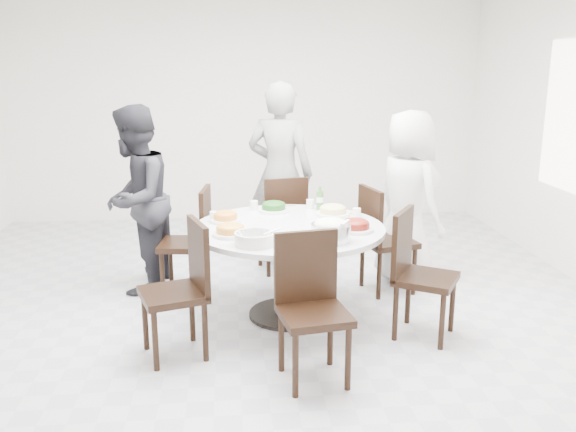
{
  "coord_description": "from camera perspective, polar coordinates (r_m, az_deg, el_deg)",
  "views": [
    {
      "loc": [
        -0.21,
        -4.83,
        2.0
      ],
      "look_at": [
        0.24,
        -0.22,
        0.82
      ],
      "focal_mm": 38.0,
      "sensor_mm": 36.0,
      "label": 1
    }
  ],
  "objects": [
    {
      "name": "chair_s",
      "position": [
        3.88,
        2.47,
        -8.91
      ],
      "size": [
        0.48,
        0.48,
        0.95
      ],
      "primitive_type": "cube",
      "rotation": [
        0.0,
        0.0,
        6.45
      ],
      "color": "black",
      "rests_on": "floor"
    },
    {
      "name": "tea_cups",
      "position": [
        5.35,
        -0.83,
        1.21
      ],
      "size": [
        0.07,
        0.07,
        0.08
      ],
      "primitive_type": "cylinder",
      "color": "white",
      "rests_on": "dining_table"
    },
    {
      "name": "dish_orange",
      "position": [
        4.9,
        -5.87,
        -0.19
      ],
      "size": [
        0.24,
        0.24,
        0.07
      ],
      "primitive_type": "cylinder",
      "color": "white",
      "rests_on": "dining_table"
    },
    {
      "name": "rice_bowl",
      "position": [
        4.37,
        4.04,
        -1.54
      ],
      "size": [
        0.29,
        0.29,
        0.12
      ],
      "primitive_type": "cylinder",
      "color": "silver",
      "rests_on": "dining_table"
    },
    {
      "name": "soup_bowl",
      "position": [
        4.28,
        -3.13,
        -2.12
      ],
      "size": [
        0.28,
        0.28,
        0.09
      ],
      "primitive_type": "cylinder",
      "color": "white",
      "rests_on": "dining_table"
    },
    {
      "name": "diner_left",
      "position": [
        5.5,
        -14.08,
        1.49
      ],
      "size": [
        0.77,
        0.91,
        1.65
      ],
      "primitive_type": "imported",
      "rotation": [
        0.0,
        0.0,
        4.52
      ],
      "color": "black",
      "rests_on": "floor"
    },
    {
      "name": "wall_back",
      "position": [
        7.86,
        -4.06,
        9.87
      ],
      "size": [
        6.0,
        0.01,
        2.8
      ],
      "primitive_type": "cube",
      "color": "white",
      "rests_on": "ground"
    },
    {
      "name": "wall_front",
      "position": [
        1.94,
        0.85,
        -3.78
      ],
      "size": [
        6.0,
        0.01,
        2.8
      ],
      "primitive_type": "cube",
      "color": "white",
      "rests_on": "ground"
    },
    {
      "name": "chair_sw",
      "position": [
        4.27,
        -10.73,
        -6.92
      ],
      "size": [
        0.53,
        0.53,
        0.95
      ],
      "primitive_type": "cube",
      "rotation": [
        0.0,
        0.0,
        5.03
      ],
      "color": "black",
      "rests_on": "floor"
    },
    {
      "name": "dish_pale",
      "position": [
        5.09,
        4.22,
        0.46
      ],
      "size": [
        0.28,
        0.28,
        0.08
      ],
      "primitive_type": "cylinder",
      "color": "white",
      "rests_on": "dining_table"
    },
    {
      "name": "chair_nw",
      "position": [
        5.38,
        -9.64,
        -2.38
      ],
      "size": [
        0.47,
        0.47,
        0.95
      ],
      "primitive_type": "cube",
      "rotation": [
        0.0,
        0.0,
        4.59
      ],
      "color": "black",
      "rests_on": "floor"
    },
    {
      "name": "diner_right",
      "position": [
        5.64,
        11.16,
        1.67
      ],
      "size": [
        0.77,
        0.91,
        1.59
      ],
      "primitive_type": "imported",
      "rotation": [
        0.0,
        0.0,
        1.97
      ],
      "color": "silver",
      "rests_on": "floor"
    },
    {
      "name": "diner_middle",
      "position": [
        6.08,
        -0.73,
        3.96
      ],
      "size": [
        0.78,
        0.65,
        1.82
      ],
      "primitive_type": "imported",
      "rotation": [
        0.0,
        0.0,
        2.77
      ],
      "color": "black",
      "rests_on": "floor"
    },
    {
      "name": "chair_n",
      "position": [
        5.92,
        -0.67,
        -0.65
      ],
      "size": [
        0.49,
        0.49,
        0.95
      ],
      "primitive_type": "cube",
      "rotation": [
        0.0,
        0.0,
        3.33
      ],
      "color": "black",
      "rests_on": "floor"
    },
    {
      "name": "dish_tofu",
      "position": [
        4.51,
        -5.42,
        -1.41
      ],
      "size": [
        0.27,
        0.27,
        0.07
      ],
      "primitive_type": "cylinder",
      "color": "white",
      "rests_on": "dining_table"
    },
    {
      "name": "floor",
      "position": [
        5.23,
        -2.88,
        -8.21
      ],
      "size": [
        6.0,
        6.0,
        0.01
      ],
      "primitive_type": "cube",
      "color": "silver",
      "rests_on": "ground"
    },
    {
      "name": "chair_ne",
      "position": [
        5.45,
        9.41,
        -2.17
      ],
      "size": [
        0.5,
        0.5,
        0.95
      ],
      "primitive_type": "cube",
      "rotation": [
        0.0,
        0.0,
        1.8
      ],
      "color": "black",
      "rests_on": "floor"
    },
    {
      "name": "dish_greens",
      "position": [
        5.21,
        -1.35,
        0.76
      ],
      "size": [
        0.26,
        0.26,
        0.07
      ],
      "primitive_type": "cylinder",
      "color": "white",
      "rests_on": "dining_table"
    },
    {
      "name": "chair_se",
      "position": [
        4.6,
        12.8,
        -5.46
      ],
      "size": [
        0.58,
        0.58,
        0.95
      ],
      "primitive_type": "cube",
      "rotation": [
        0.0,
        0.0,
        7.3
      ],
      "color": "black",
      "rests_on": "floor"
    },
    {
      "name": "beverage_bottle",
      "position": [
        5.26,
        3.0,
        1.69
      ],
      "size": [
        0.06,
        0.06,
        0.21
      ],
      "primitive_type": "cylinder",
      "color": "#39742E",
      "rests_on": "dining_table"
    },
    {
      "name": "chopsticks",
      "position": [
        5.37,
        -0.94,
        0.88
      ],
      "size": [
        0.24,
        0.04,
        0.01
      ],
      "primitive_type": null,
      "color": "#A87F59",
      "rests_on": "dining_table"
    },
    {
      "name": "dining_table",
      "position": [
        4.87,
        0.06,
        -5.23
      ],
      "size": [
        1.5,
        1.5,
        0.75
      ],
      "primitive_type": "cylinder",
      "color": "silver",
      "rests_on": "floor"
    },
    {
      "name": "dish_redbrown",
      "position": [
        4.64,
        6.31,
        -0.99
      ],
      "size": [
        0.28,
        0.28,
        0.07
      ],
      "primitive_type": "cylinder",
      "color": "white",
      "rests_on": "dining_table"
    }
  ]
}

